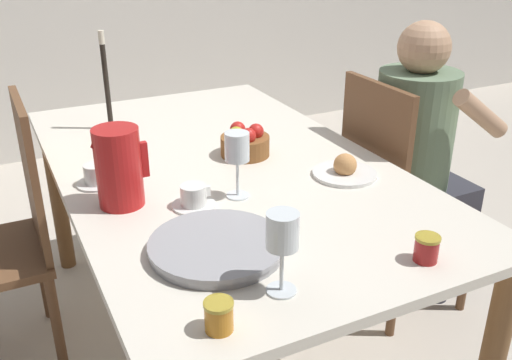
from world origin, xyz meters
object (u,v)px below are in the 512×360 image
object	(u,v)px
fruit_bowl	(245,143)
candlestick_tall	(107,91)
red_pitcher	(119,167)
serving_tray	(217,246)
wine_glass_juice	(282,236)
teacup_across	(97,176)
chair_person_side	(393,196)
person_seated	(419,147)
jam_jar_amber	(427,247)
jam_jar_red	(219,315)
chair_opposite	(5,235)
bread_plate	(345,170)
teacup_near_person	(194,197)
wine_glass_water	(237,150)

from	to	relation	value
fruit_bowl	candlestick_tall	bearing A→B (deg)	125.94
red_pitcher	serving_tray	xyz separation A→B (m)	(0.15, -0.36, -0.10)
wine_glass_juice	teacup_across	bearing A→B (deg)	108.17
chair_person_side	person_seated	size ratio (longest dim) A/B	0.83
jam_jar_amber	jam_jar_red	distance (m)	0.55
chair_person_side	chair_opposite	world-z (taller)	same
person_seated	teacup_across	bearing A→B (deg)	-94.81
red_pitcher	teacup_across	world-z (taller)	red_pitcher
chair_opposite	jam_jar_red	bearing A→B (deg)	-161.07
chair_person_side	red_pitcher	size ratio (longest dim) A/B	4.21
person_seated	red_pitcher	size ratio (longest dim) A/B	5.09
jam_jar_amber	chair_person_side	bearing A→B (deg)	54.74
red_pitcher	fruit_bowl	world-z (taller)	red_pitcher
serving_tray	fruit_bowl	bearing A→B (deg)	58.51
wine_glass_juice	fruit_bowl	size ratio (longest dim) A/B	1.15
chair_opposite	red_pitcher	bearing A→B (deg)	-142.15
teacup_across	jam_jar_red	xyz separation A→B (m)	(0.07, -0.80, 0.01)
bread_plate	serving_tray	bearing A→B (deg)	-155.77
jam_jar_red	fruit_bowl	distance (m)	0.93
serving_tray	fruit_bowl	world-z (taller)	fruit_bowl
chair_opposite	fruit_bowl	bearing A→B (deg)	-106.48
teacup_across	jam_jar_red	world-z (taller)	same
jam_jar_amber	teacup_near_person	bearing A→B (deg)	127.81
chair_person_side	jam_jar_red	xyz separation A→B (m)	(-1.04, -0.71, 0.28)
chair_person_side	wine_glass_water	distance (m)	0.87
wine_glass_water	fruit_bowl	xyz separation A→B (m)	(0.16, 0.28, -0.10)
bread_plate	jam_jar_red	bearing A→B (deg)	-141.61
candlestick_tall	serving_tray	bearing A→B (deg)	-88.90
person_seated	wine_glass_water	bearing A→B (deg)	-78.74
chair_person_side	person_seated	bearing A→B (deg)	85.16
chair_opposite	person_seated	xyz separation A→B (m)	(1.50, -0.35, 0.19)
person_seated	teacup_near_person	bearing A→B (deg)	-80.09
wine_glass_water	candlestick_tall	distance (m)	0.80
fruit_bowl	wine_glass_water	bearing A→B (deg)	-119.08
chair_opposite	wine_glass_juice	xyz separation A→B (m)	(0.54, -1.00, 0.38)
chair_person_side	wine_glass_juice	bearing A→B (deg)	-52.94
chair_person_side	teacup_near_person	xyz separation A→B (m)	(-0.89, -0.18, 0.27)
wine_glass_water	fruit_bowl	size ratio (longest dim) A/B	1.18
chair_opposite	chair_person_side	bearing A→B (deg)	-103.90
chair_person_side	chair_opposite	distance (m)	1.44
teacup_near_person	bread_plate	world-z (taller)	bread_plate
wine_glass_juice	candlestick_tall	xyz separation A→B (m)	(-0.08, 1.25, 0.01)
chair_person_side	serving_tray	bearing A→B (deg)	-64.79
wine_glass_juice	fruit_bowl	world-z (taller)	wine_glass_juice
chair_person_side	wine_glass_juice	xyz separation A→B (m)	(-0.86, -0.65, 0.38)
teacup_across	jam_jar_amber	size ratio (longest dim) A/B	1.90
wine_glass_juice	jam_jar_red	xyz separation A→B (m)	(-0.17, -0.06, -0.11)
chair_person_side	teacup_near_person	world-z (taller)	chair_person_side
person_seated	candlestick_tall	bearing A→B (deg)	-120.08
chair_person_side	jam_jar_amber	size ratio (longest dim) A/B	14.55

